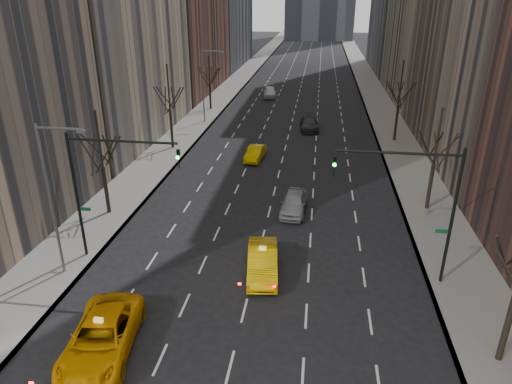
% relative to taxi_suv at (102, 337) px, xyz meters
% --- Properties ---
extents(sidewalk_left, '(4.50, 320.00, 0.15)m').
position_rel_taxi_suv_xyz_m(sidewalk_left, '(-6.24, 65.89, -0.78)').
color(sidewalk_left, slate).
rests_on(sidewalk_left, ground).
extents(sidewalk_right, '(4.50, 320.00, 0.15)m').
position_rel_taxi_suv_xyz_m(sidewalk_right, '(18.26, 65.89, -0.78)').
color(sidewalk_right, slate).
rests_on(sidewalk_right, ground).
extents(tree_lw_b, '(3.36, 3.50, 7.82)m').
position_rel_taxi_suv_xyz_m(tree_lw_b, '(-5.99, 13.89, 2.87)').
color(tree_lw_b, black).
rests_on(tree_lw_b, ground).
extents(tree_lw_c, '(3.36, 3.50, 8.74)m').
position_rel_taxi_suv_xyz_m(tree_lw_c, '(-5.99, 29.89, 3.18)').
color(tree_lw_c, black).
rests_on(tree_lw_c, ground).
extents(tree_lw_d, '(3.36, 3.50, 7.36)m').
position_rel_taxi_suv_xyz_m(tree_lw_d, '(-5.99, 47.89, 2.71)').
color(tree_lw_d, black).
rests_on(tree_lw_d, ground).
extents(tree_rw_b, '(3.36, 3.50, 7.82)m').
position_rel_taxi_suv_xyz_m(tree_rw_b, '(18.01, 17.89, 2.87)').
color(tree_rw_b, black).
rests_on(tree_rw_b, ground).
extents(tree_rw_c, '(3.36, 3.50, 8.74)m').
position_rel_taxi_suv_xyz_m(tree_rw_c, '(18.01, 35.89, 3.18)').
color(tree_rw_c, black).
rests_on(tree_rw_c, ground).
extents(traffic_mast_left, '(6.69, 0.39, 8.00)m').
position_rel_taxi_suv_xyz_m(traffic_mast_left, '(-3.10, 7.88, 4.63)').
color(traffic_mast_left, black).
rests_on(traffic_mast_left, ground).
extents(traffic_mast_right, '(6.69, 0.39, 8.00)m').
position_rel_taxi_suv_xyz_m(traffic_mast_right, '(15.11, 7.88, 4.63)').
color(traffic_mast_right, black).
rests_on(traffic_mast_right, ground).
extents(streetlight_near, '(2.83, 0.22, 9.00)m').
position_rel_taxi_suv_xyz_m(streetlight_near, '(-4.83, 5.89, 4.77)').
color(streetlight_near, slate).
rests_on(streetlight_near, ground).
extents(streetlight_far, '(2.83, 0.22, 9.00)m').
position_rel_taxi_suv_xyz_m(streetlight_far, '(-4.83, 40.89, 4.77)').
color(streetlight_far, slate).
rests_on(streetlight_far, ground).
extents(taxi_suv, '(3.65, 6.47, 1.71)m').
position_rel_taxi_suv_xyz_m(taxi_suv, '(0.00, 0.00, 0.00)').
color(taxi_suv, '#F19E05').
rests_on(taxi_suv, ground).
extents(taxi_sedan, '(2.30, 5.12, 1.63)m').
position_rel_taxi_suv_xyz_m(taxi_sedan, '(6.53, 7.44, -0.04)').
color(taxi_sedan, '#EEBA05').
rests_on(taxi_sedan, ground).
extents(silver_sedan_ahead, '(2.15, 4.72, 1.57)m').
position_rel_taxi_suv_xyz_m(silver_sedan_ahead, '(7.85, 16.08, -0.07)').
color(silver_sedan_ahead, '#989B9F').
rests_on(silver_sedan_ahead, ground).
extents(far_taxi, '(1.86, 4.27, 1.36)m').
position_rel_taxi_suv_xyz_m(far_taxi, '(3.30, 27.57, -0.17)').
color(far_taxi, '#E8BA04').
rests_on(far_taxi, ground).
extents(far_suv_grey, '(2.58, 5.49, 1.55)m').
position_rel_taxi_suv_xyz_m(far_suv_grey, '(8.33, 39.46, -0.08)').
color(far_suv_grey, '#2B2B30').
rests_on(far_suv_grey, ground).
extents(far_car_white, '(2.54, 5.18, 1.70)m').
position_rel_taxi_suv_xyz_m(far_car_white, '(1.48, 57.59, -0.00)').
color(far_car_white, silver).
rests_on(far_car_white, ground).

